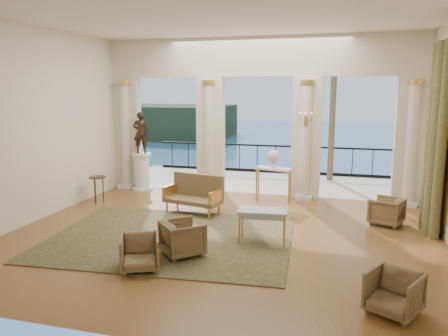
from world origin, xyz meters
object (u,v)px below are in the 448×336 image
(settee, at_px, (195,194))
(armchair_b, at_px, (394,291))
(statue, at_px, (141,133))
(side_table, at_px, (97,180))
(armchair_c, at_px, (386,210))
(armchair_a, at_px, (140,251))
(pedestal, at_px, (142,172))
(game_table, at_px, (263,213))
(armchair_d, at_px, (183,236))
(console_table, at_px, (274,174))

(settee, bearing_deg, armchair_b, -30.31)
(armchair_b, bearing_deg, statue, 166.35)
(armchair_b, distance_m, side_table, 8.35)
(armchair_b, relative_size, armchair_c, 0.96)
(armchair_a, height_order, settee, settee)
(armchair_b, relative_size, pedestal, 0.58)
(armchair_c, height_order, side_table, side_table)
(armchair_c, height_order, settee, settee)
(game_table, bearing_deg, armchair_d, -144.92)
(statue, bearing_deg, armchair_d, 109.64)
(armchair_d, distance_m, statue, 5.81)
(game_table, distance_m, side_table, 5.25)
(armchair_d, relative_size, game_table, 0.71)
(game_table, xyz_separation_m, statue, (-4.41, 3.58, 1.17))
(armchair_c, distance_m, settee, 4.56)
(armchair_b, height_order, armchair_c, armchair_c)
(armchair_b, height_order, armchair_d, armchair_d)
(armchair_c, distance_m, console_table, 3.17)
(settee, xyz_separation_m, game_table, (2.03, -1.67, 0.13))
(armchair_a, height_order, pedestal, pedestal)
(armchair_a, height_order, armchair_b, same)
(armchair_d, xyz_separation_m, console_table, (0.99, 4.38, 0.42))
(statue, bearing_deg, side_table, 59.77)
(settee, relative_size, console_table, 1.45)
(pedestal, relative_size, side_table, 1.59)
(console_table, bearing_deg, pedestal, -167.96)
(armchair_b, distance_m, statue, 9.06)
(game_table, xyz_separation_m, pedestal, (-4.41, 3.58, -0.05))
(statue, distance_m, side_table, 2.11)
(armchair_a, bearing_deg, console_table, 49.18)
(armchair_b, xyz_separation_m, console_table, (-2.58, 5.64, 0.45))
(console_table, bearing_deg, armchair_b, -48.99)
(armchair_a, height_order, console_table, console_table)
(game_table, relative_size, side_table, 1.42)
(side_table, bearing_deg, armchair_b, -30.65)
(game_table, bearing_deg, statue, 135.18)
(statue, height_order, console_table, statue)
(armchair_a, xyz_separation_m, console_table, (1.46, 5.20, 0.45))
(settee, bearing_deg, pedestal, 154.08)
(armchair_b, relative_size, game_table, 0.65)
(armchair_d, relative_size, settee, 0.47)
(pedestal, height_order, console_table, pedestal)
(armchair_d, bearing_deg, armchair_a, 106.60)
(armchair_d, distance_m, console_table, 4.51)
(statue, bearing_deg, armchair_b, 124.43)
(pedestal, bearing_deg, settee, -38.83)
(armchair_d, xyz_separation_m, settee, (-0.74, 2.79, 0.11))
(side_table, bearing_deg, settee, -4.18)
(console_table, bearing_deg, armchair_d, -86.28)
(settee, height_order, console_table, settee)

